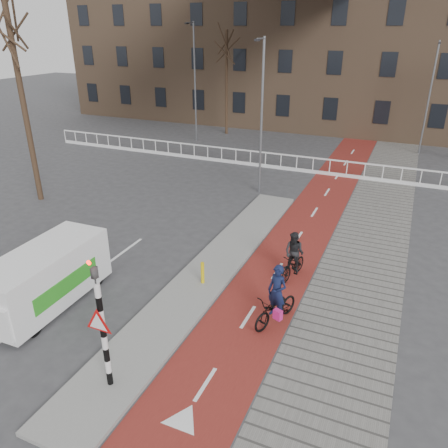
% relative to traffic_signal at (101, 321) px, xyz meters
% --- Properties ---
extents(ground, '(120.00, 120.00, 0.00)m').
position_rel_traffic_signal_xyz_m(ground, '(0.60, 2.02, -1.99)').
color(ground, '#38383A').
rests_on(ground, ground).
extents(bike_lane, '(2.50, 60.00, 0.01)m').
position_rel_traffic_signal_xyz_m(bike_lane, '(2.10, 12.02, -1.98)').
color(bike_lane, maroon).
rests_on(bike_lane, ground).
extents(sidewalk, '(3.00, 60.00, 0.01)m').
position_rel_traffic_signal_xyz_m(sidewalk, '(4.90, 12.02, -1.98)').
color(sidewalk, slate).
rests_on(sidewalk, ground).
extents(curb_island, '(1.80, 16.00, 0.12)m').
position_rel_traffic_signal_xyz_m(curb_island, '(-0.10, 6.02, -1.93)').
color(curb_island, gray).
rests_on(curb_island, ground).
extents(traffic_signal, '(0.80, 0.80, 3.68)m').
position_rel_traffic_signal_xyz_m(traffic_signal, '(0.00, 0.00, 0.00)').
color(traffic_signal, black).
rests_on(traffic_signal, curb_island).
extents(bollard, '(0.12, 0.12, 0.78)m').
position_rel_traffic_signal_xyz_m(bollard, '(0.05, 5.08, -1.48)').
color(bollard, '#DBBC0C').
rests_on(bollard, curb_island).
extents(cyclist_near, '(1.27, 1.95, 1.93)m').
position_rel_traffic_signal_xyz_m(cyclist_near, '(2.94, 4.10, -1.34)').
color(cyclist_near, black).
rests_on(cyclist_near, bike_lane).
extents(cyclist_far, '(0.83, 1.63, 1.72)m').
position_rel_traffic_signal_xyz_m(cyclist_far, '(2.72, 6.83, -1.27)').
color(cyclist_far, black).
rests_on(cyclist_far, bike_lane).
extents(van, '(1.82, 4.34, 1.85)m').
position_rel_traffic_signal_xyz_m(van, '(-4.02, 2.20, -1.01)').
color(van, white).
rests_on(van, ground).
extents(railing, '(28.00, 0.10, 0.99)m').
position_rel_traffic_signal_xyz_m(railing, '(-4.40, 19.02, -1.68)').
color(railing, silver).
rests_on(railing, ground).
extents(townhouse_row, '(46.00, 10.00, 15.90)m').
position_rel_traffic_signal_xyz_m(townhouse_row, '(-2.40, 34.02, 5.82)').
color(townhouse_row, '#7F6047').
rests_on(townhouse_row, ground).
extents(tree_left, '(0.27, 0.27, 9.50)m').
position_rel_traffic_signal_xyz_m(tree_left, '(-11.21, 9.15, 2.76)').
color(tree_left, '#302115').
rests_on(tree_left, ground).
extents(tree_mid, '(0.23, 0.23, 7.89)m').
position_rel_traffic_signal_xyz_m(tree_mid, '(-8.40, 26.81, 1.96)').
color(tree_mid, '#302115').
rests_on(tree_mid, ground).
extents(streetlight_near, '(0.12, 0.12, 7.70)m').
position_rel_traffic_signal_xyz_m(streetlight_near, '(-1.28, 14.66, 1.86)').
color(streetlight_near, slate).
rests_on(streetlight_near, ground).
extents(streetlight_left, '(0.12, 0.12, 8.44)m').
position_rel_traffic_signal_xyz_m(streetlight_left, '(-9.59, 23.69, 2.23)').
color(streetlight_left, slate).
rests_on(streetlight_left, ground).
extents(streetlight_right, '(0.12, 0.12, 7.33)m').
position_rel_traffic_signal_xyz_m(streetlight_right, '(6.39, 26.43, 1.67)').
color(streetlight_right, slate).
rests_on(streetlight_right, ground).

